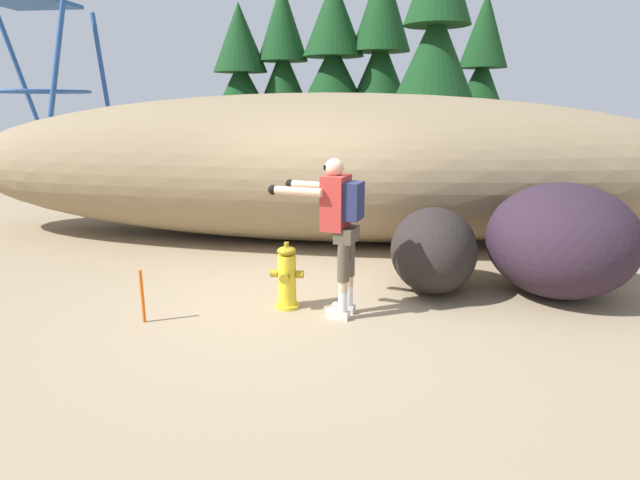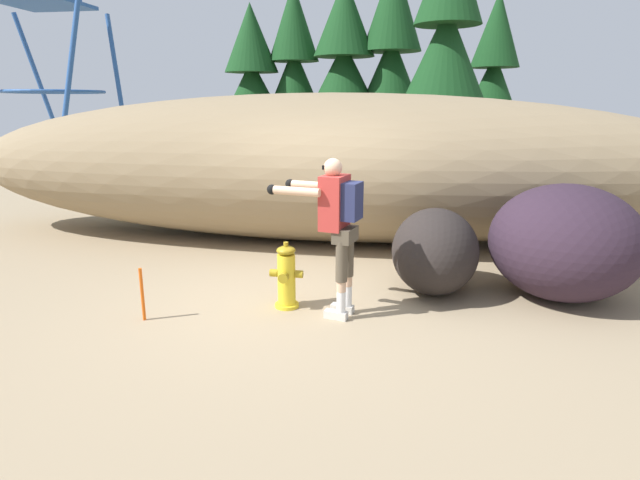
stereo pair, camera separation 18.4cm
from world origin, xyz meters
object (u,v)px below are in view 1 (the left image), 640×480
(utility_worker, at_px, (338,218))
(boulder_mid, at_px, (433,250))
(survey_stake, at_px, (142,296))
(boulder_large, at_px, (561,240))
(fire_hydrant, at_px, (287,278))

(utility_worker, distance_m, boulder_mid, 1.59)
(boulder_mid, height_order, survey_stake, boulder_mid)
(boulder_large, xyz_separation_m, survey_stake, (-4.74, -1.44, -0.40))
(fire_hydrant, xyz_separation_m, utility_worker, (0.60, -0.15, 0.76))
(utility_worker, height_order, survey_stake, utility_worker)
(utility_worker, bearing_deg, survey_stake, 27.09)
(fire_hydrant, height_order, boulder_large, boulder_large)
(boulder_mid, relative_size, survey_stake, 2.36)
(utility_worker, relative_size, boulder_mid, 1.25)
(fire_hydrant, xyz_separation_m, survey_stake, (-1.48, -0.62, -0.06))
(survey_stake, bearing_deg, fire_hydrant, 22.60)
(utility_worker, bearing_deg, boulder_large, -145.46)
(fire_hydrant, distance_m, survey_stake, 1.60)
(fire_hydrant, xyz_separation_m, boulder_large, (3.26, 0.83, 0.34))
(fire_hydrant, relative_size, boulder_mid, 0.56)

